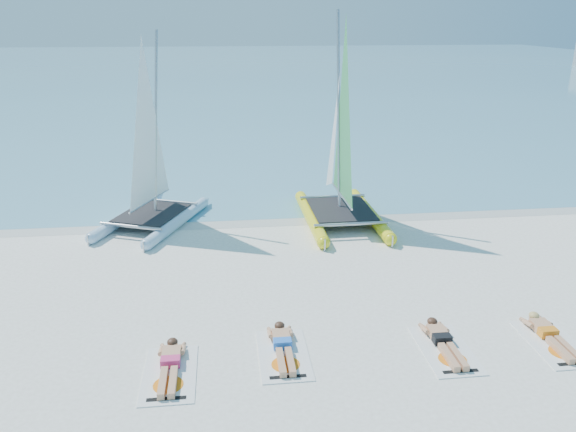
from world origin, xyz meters
name	(u,v)px	position (x,y,z in m)	size (l,w,h in m)	color
ground	(288,296)	(0.00, 0.00, 0.00)	(140.00, 140.00, 0.00)	white
sea	(232,69)	(0.00, 63.00, 0.01)	(140.00, 115.00, 0.01)	#7ABDCB
wet_sand_strip	(269,219)	(0.00, 5.50, 0.00)	(140.00, 1.40, 0.01)	silver
catamaran_blue	(149,168)	(-3.78, 5.59, 1.86)	(3.75, 5.05, 6.23)	#A9C7DE
catamaran_yellow	(339,154)	(2.34, 5.55, 2.16)	(2.47, 5.40, 6.85)	yellow
towel_a	(170,374)	(-2.59, -2.88, 0.01)	(1.00, 1.85, 0.02)	white
sunbather_a	(170,363)	(-2.59, -2.68, 0.12)	(0.37, 1.73, 0.26)	tan
towel_b	(284,355)	(-0.37, -2.49, 0.01)	(1.00, 1.85, 0.02)	white
sunbather_b	(283,345)	(-0.37, -2.29, 0.12)	(0.37, 1.73, 0.26)	tan
towel_c	(446,350)	(2.92, -2.70, 0.01)	(1.00, 1.85, 0.02)	white
sunbather_c	(443,340)	(2.92, -2.50, 0.12)	(0.37, 1.73, 0.26)	tan
towel_d	(553,343)	(5.24, -2.71, 0.01)	(1.00, 1.85, 0.02)	white
sunbather_d	(549,334)	(5.24, -2.52, 0.12)	(0.37, 1.73, 0.26)	tan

